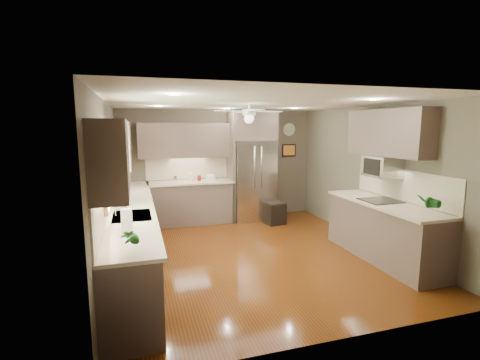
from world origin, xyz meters
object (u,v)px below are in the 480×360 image
canister_d (199,178)px  stool (274,213)px  bowl (211,179)px  paper_towel (127,221)px  canister_c (190,177)px  soap_bottle (122,203)px  refrigerator (252,168)px  potted_plant_right (427,202)px  canister_b (175,179)px  potted_plant_left (130,237)px  microwave (382,166)px

canister_d → stool: bearing=-20.1°
bowl → paper_towel: 3.92m
canister_c → paper_towel: paper_towel is taller
soap_bottle → refrigerator: refrigerator is taller
canister_d → refrigerator: 1.24m
potted_plant_right → paper_towel: (-3.90, 0.30, -0.04)m
canister_d → refrigerator: (1.22, -0.03, 0.19)m
potted_plant_right → bowl: bearing=119.7°
canister_c → potted_plant_right: size_ratio=0.45×
paper_towel → potted_plant_right: bearing=-4.4°
canister_d → bowl: canister_d is taller
canister_b → canister_c: canister_c is taller
canister_c → refrigerator: (1.41, -0.10, 0.16)m
soap_bottle → refrigerator: (2.77, 2.23, 0.15)m
refrigerator → bowl: bearing=177.0°
canister_b → canister_d: size_ratio=1.08×
bowl → soap_bottle: bearing=-128.5°
canister_b → soap_bottle: (-1.02, -2.28, 0.03)m
bowl → potted_plant_left: bearing=-112.2°
canister_d → bowl: 0.28m
canister_d → canister_b: bearing=179.1°
paper_towel → potted_plant_left: bearing=-86.6°
stool → refrigerator: bearing=122.1°
canister_c → microwave: bearing=-45.7°
potted_plant_left → stool: potted_plant_left is taller
refrigerator → potted_plant_left: bearing=-122.8°
bowl → stool: size_ratio=0.47×
potted_plant_right → refrigerator: (-1.23, 3.77, 0.07)m
soap_bottle → stool: size_ratio=0.41×
microwave → paper_towel: (-4.00, -0.76, -0.40)m
refrigerator → paper_towel: refrigerator is taller
potted_plant_right → stool: size_ratio=0.75×
canister_b → paper_towel: paper_towel is taller
refrigerator → potted_plant_right: bearing=-72.0°
canister_d → paper_towel: size_ratio=0.39×
bowl → microwave: bearing=-50.5°
potted_plant_right → paper_towel: 3.91m
potted_plant_left → refrigerator: refrigerator is taller
potted_plant_right → stool: potted_plant_right is taller
canister_b → potted_plant_left: 4.23m
stool → paper_towel: (-3.01, -2.93, 0.84)m
microwave → canister_c: bearing=134.3°
potted_plant_left → potted_plant_right: size_ratio=0.82×
canister_b → microwave: bearing=-41.9°
canister_d → potted_plant_left: bearing=-108.9°
potted_plant_left → microwave: microwave is taller
soap_bottle → stool: 3.63m
canister_b → canister_d: 0.52m
stool → bowl: bearing=155.5°
canister_c → refrigerator: refrigerator is taller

